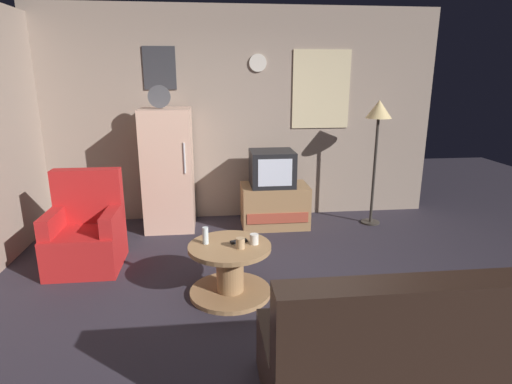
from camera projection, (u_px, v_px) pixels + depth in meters
The scene contains 13 objects.
ground_plane at pixel (263, 306), 3.54m from camera, with size 12.00×12.00×0.00m, color #2D2833.
wall_with_art at pixel (240, 116), 5.51m from camera, with size 5.20×0.12×2.73m.
fridge at pixel (168, 169), 5.18m from camera, with size 0.60×0.62×1.77m.
tv_stand at pixel (275, 206), 5.36m from camera, with size 0.84×0.53×0.54m.
crt_tv at pixel (272, 168), 5.22m from camera, with size 0.54×0.51×0.44m.
standing_lamp at pixel (378, 119), 5.16m from camera, with size 0.32×0.32×1.59m.
coffee_table at pixel (230, 270), 3.67m from camera, with size 0.72×0.72×0.47m.
wine_glass at pixel (205, 235), 3.62m from camera, with size 0.05×0.05×0.15m, color silver.
mug_ceramic_white at pixel (254, 239), 3.62m from camera, with size 0.08×0.08×0.09m, color silver.
mug_ceramic_tan at pixel (240, 243), 3.53m from camera, with size 0.08×0.08×0.09m, color tan.
remote_control at pixel (239, 241), 3.65m from camera, with size 0.15×0.04×0.02m, color black.
armchair at pixel (86, 234), 4.22m from camera, with size 0.68×0.68×0.96m.
couch at pixel (412, 357), 2.41m from camera, with size 1.70×0.80×0.92m.
Camera 1 is at (-0.41, -3.12, 1.88)m, focal length 29.38 mm.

